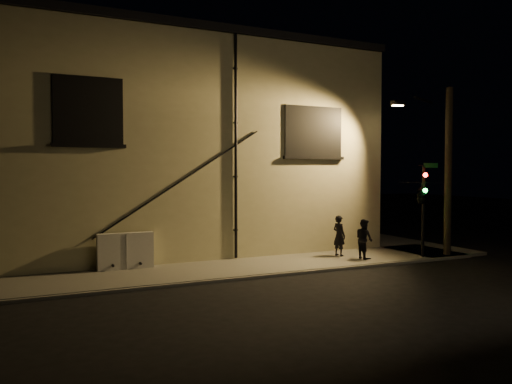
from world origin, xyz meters
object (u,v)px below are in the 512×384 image
utility_cabinet (126,251)px  traffic_signal (422,194)px  streetlamp_pole (445,167)px  pedestrian_a (339,236)px  pedestrian_b (364,239)px

utility_cabinet → traffic_signal: 11.02m
traffic_signal → streetlamp_pole: size_ratio=0.54×
pedestrian_a → traffic_signal: (2.58, -1.66, 1.64)m
traffic_signal → pedestrian_a: bearing=147.3°
utility_cabinet → pedestrian_a: bearing=-6.1°
streetlamp_pole → pedestrian_b: bearing=170.5°
pedestrian_b → streetlamp_pole: bearing=-96.3°
pedestrian_b → pedestrian_a: bearing=31.1°
pedestrian_b → traffic_signal: (2.09, -0.74, 1.68)m
streetlamp_pole → pedestrian_a: bearing=159.0°
traffic_signal → streetlamp_pole: bearing=7.1°
pedestrian_a → streetlamp_pole: streetlamp_pole is taller
pedestrian_a → streetlamp_pole: (3.90, -1.49, 2.67)m
utility_cabinet → pedestrian_a: pedestrian_a is taller
pedestrian_b → traffic_signal: size_ratio=0.41×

